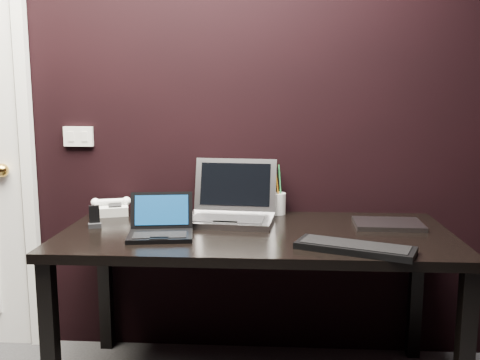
# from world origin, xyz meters

# --- Properties ---
(wall_back) EXTENTS (4.00, 0.00, 4.00)m
(wall_back) POSITION_xyz_m (0.00, 1.80, 1.30)
(wall_back) COLOR black
(wall_back) RESTS_ON ground
(wall_switch) EXTENTS (0.15, 0.02, 0.10)m
(wall_switch) POSITION_xyz_m (-0.62, 1.79, 1.12)
(wall_switch) COLOR silver
(wall_switch) RESTS_ON wall_back
(desk) EXTENTS (1.70, 0.80, 0.74)m
(desk) POSITION_xyz_m (0.30, 1.40, 0.66)
(desk) COLOR black
(desk) RESTS_ON ground
(netbook) EXTENTS (0.30, 0.27, 0.17)m
(netbook) POSITION_xyz_m (-0.10, 1.29, 0.77)
(netbook) COLOR black
(netbook) RESTS_ON desk
(silver_laptop) EXTENTS (0.44, 0.40, 0.28)m
(silver_laptop) POSITION_xyz_m (0.18, 1.58, 0.79)
(silver_laptop) COLOR #9F9FA5
(silver_laptop) RESTS_ON desk
(ext_keyboard) EXTENTS (0.47, 0.31, 0.03)m
(ext_keyboard) POSITION_xyz_m (0.69, 1.12, 0.75)
(ext_keyboard) COLOR black
(ext_keyboard) RESTS_ON desk
(closed_laptop) EXTENTS (0.31, 0.23, 0.02)m
(closed_laptop) POSITION_xyz_m (0.90, 1.52, 0.75)
(closed_laptop) COLOR #94959A
(closed_laptop) RESTS_ON desk
(desk_phone) EXTENTS (0.20, 0.19, 0.10)m
(desk_phone) POSITION_xyz_m (-0.43, 1.68, 0.78)
(desk_phone) COLOR silver
(desk_phone) RESTS_ON desk
(mobile_phone) EXTENTS (0.07, 0.06, 0.10)m
(mobile_phone) POSITION_xyz_m (-0.43, 1.42, 0.78)
(mobile_phone) COLOR black
(mobile_phone) RESTS_ON desk
(pen_cup) EXTENTS (0.10, 0.10, 0.25)m
(pen_cup) POSITION_xyz_m (0.40, 1.74, 0.80)
(pen_cup) COLOR silver
(pen_cup) RESTS_ON desk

